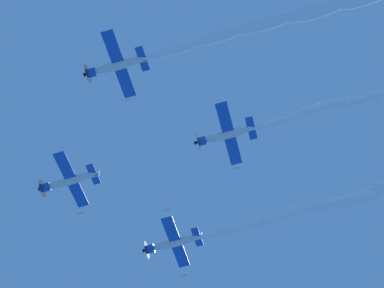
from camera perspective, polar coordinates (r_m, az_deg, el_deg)
The scene contains 4 objects.
airplane_lead at distance 79.41m, azimuth -12.44°, elevation -3.70°, with size 8.84×8.52×3.30m.
airplane_left_wingman at distance 73.33m, azimuth -7.76°, elevation 7.84°, with size 8.83×8.46×3.48m.
airplane_right_wingman at distance 79.78m, azimuth -2.00°, elevation -10.04°, with size 8.82×8.49×3.41m.
airplane_slot_tail at distance 75.59m, azimuth 3.40°, elevation 0.92°, with size 9.01×8.44×3.12m.
Camera 1 is at (24.27, 14.73, 1.58)m, focal length 52.55 mm.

